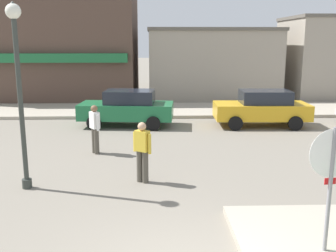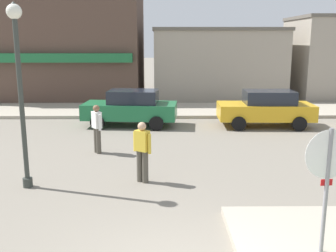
{
  "view_description": "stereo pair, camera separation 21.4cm",
  "coord_description": "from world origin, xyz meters",
  "px_view_note": "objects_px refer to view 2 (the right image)",
  "views": [
    {
      "loc": [
        -0.49,
        -5.35,
        3.65
      ],
      "look_at": [
        -0.17,
        4.5,
        1.5
      ],
      "focal_mm": 42.0,
      "sensor_mm": 36.0,
      "label": 1
    },
    {
      "loc": [
        -0.28,
        -5.36,
        3.65
      ],
      "look_at": [
        -0.17,
        4.5,
        1.5
      ],
      "focal_mm": 42.0,
      "sensor_mm": 36.0,
      "label": 2
    }
  ],
  "objects_px": {
    "lamp_post": "(19,70)",
    "parked_car_nearest": "(131,107)",
    "stop_sign": "(327,175)",
    "pedestrian_crossing_far": "(142,150)",
    "parked_car_second": "(266,108)",
    "pedestrian_crossing_near": "(97,127)"
  },
  "relations": [
    {
      "from": "lamp_post",
      "to": "parked_car_nearest",
      "type": "relative_size",
      "value": 1.1
    },
    {
      "from": "parked_car_nearest",
      "to": "pedestrian_crossing_near",
      "type": "relative_size",
      "value": 2.57
    },
    {
      "from": "lamp_post",
      "to": "parked_car_nearest",
      "type": "distance_m",
      "value": 7.9
    },
    {
      "from": "stop_sign",
      "to": "pedestrian_crossing_near",
      "type": "distance_m",
      "value": 8.18
    },
    {
      "from": "stop_sign",
      "to": "parked_car_second",
      "type": "height_order",
      "value": "stop_sign"
    },
    {
      "from": "stop_sign",
      "to": "parked_car_second",
      "type": "bearing_deg",
      "value": 80.64
    },
    {
      "from": "pedestrian_crossing_near",
      "to": "parked_car_nearest",
      "type": "bearing_deg",
      "value": 79.76
    },
    {
      "from": "lamp_post",
      "to": "parked_car_nearest",
      "type": "bearing_deg",
      "value": 74.41
    },
    {
      "from": "pedestrian_crossing_far",
      "to": "parked_car_second",
      "type": "bearing_deg",
      "value": 53.76
    },
    {
      "from": "pedestrian_crossing_far",
      "to": "pedestrian_crossing_near",
      "type": "bearing_deg",
      "value": 120.67
    },
    {
      "from": "parked_car_nearest",
      "to": "pedestrian_crossing_far",
      "type": "bearing_deg",
      "value": -82.95
    },
    {
      "from": "stop_sign",
      "to": "lamp_post",
      "type": "xyz_separation_m",
      "value": [
        -6.12,
        3.47,
        1.44
      ]
    },
    {
      "from": "parked_car_second",
      "to": "pedestrian_crossing_far",
      "type": "distance_m",
      "value": 8.39
    },
    {
      "from": "stop_sign",
      "to": "parked_car_nearest",
      "type": "bearing_deg",
      "value": 110.71
    },
    {
      "from": "stop_sign",
      "to": "pedestrian_crossing_near",
      "type": "xyz_separation_m",
      "value": [
        -4.85,
        6.55,
        -0.65
      ]
    },
    {
      "from": "parked_car_nearest",
      "to": "pedestrian_crossing_far",
      "type": "xyz_separation_m",
      "value": [
        0.86,
        -6.99,
        0.06
      ]
    },
    {
      "from": "stop_sign",
      "to": "parked_car_second",
      "type": "distance_m",
      "value": 10.73
    },
    {
      "from": "parked_car_nearest",
      "to": "pedestrian_crossing_far",
      "type": "distance_m",
      "value": 7.04
    },
    {
      "from": "parked_car_second",
      "to": "pedestrian_crossing_near",
      "type": "distance_m",
      "value": 7.71
    },
    {
      "from": "parked_car_nearest",
      "to": "pedestrian_crossing_far",
      "type": "relative_size",
      "value": 2.57
    },
    {
      "from": "parked_car_second",
      "to": "pedestrian_crossing_far",
      "type": "height_order",
      "value": "pedestrian_crossing_far"
    },
    {
      "from": "lamp_post",
      "to": "pedestrian_crossing_near",
      "type": "height_order",
      "value": "lamp_post"
    }
  ]
}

